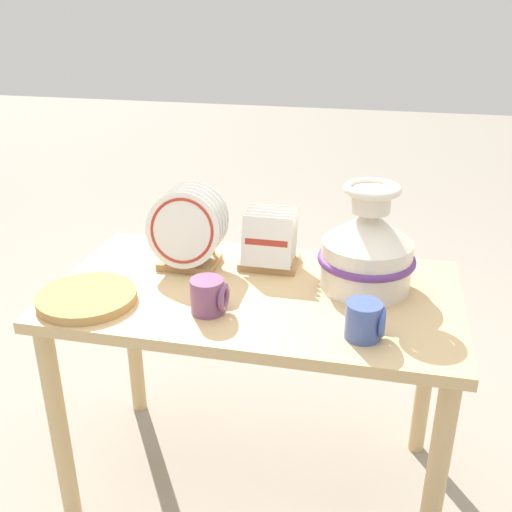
% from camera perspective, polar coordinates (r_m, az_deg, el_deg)
% --- Properties ---
extents(ground_plane, '(14.00, 14.00, 0.00)m').
position_cam_1_polar(ground_plane, '(2.23, 0.00, -20.46)').
color(ground_plane, gray).
extents(display_table, '(1.20, 0.66, 0.75)m').
position_cam_1_polar(display_table, '(1.84, 0.00, -6.22)').
color(display_table, tan).
rests_on(display_table, ground_plane).
extents(ceramic_vase, '(0.29, 0.29, 0.32)m').
position_cam_1_polar(ceramic_vase, '(1.78, 10.55, 0.84)').
color(ceramic_vase, silver).
rests_on(ceramic_vase, display_table).
extents(dish_rack_round_plates, '(0.24, 0.18, 0.26)m').
position_cam_1_polar(dish_rack_round_plates, '(1.90, -6.54, 2.25)').
color(dish_rack_round_plates, tan).
rests_on(dish_rack_round_plates, display_table).
extents(dish_rack_square_plates, '(0.18, 0.16, 0.18)m').
position_cam_1_polar(dish_rack_square_plates, '(1.91, 1.33, 0.96)').
color(dish_rack_square_plates, tan).
rests_on(dish_rack_square_plates, display_table).
extents(wicker_charger_stack, '(0.28, 0.28, 0.03)m').
position_cam_1_polar(wicker_charger_stack, '(1.78, -15.80, -3.84)').
color(wicker_charger_stack, tan).
rests_on(wicker_charger_stack, display_table).
extents(mug_cobalt_glaze, '(0.10, 0.09, 0.10)m').
position_cam_1_polar(mug_cobalt_glaze, '(1.56, 10.37, -6.06)').
color(mug_cobalt_glaze, '#42569E').
rests_on(mug_cobalt_glaze, display_table).
extents(mug_plum_glaze, '(0.10, 0.09, 0.10)m').
position_cam_1_polar(mug_plum_glaze, '(1.65, -4.49, -3.83)').
color(mug_plum_glaze, '#7A4770').
rests_on(mug_plum_glaze, display_table).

